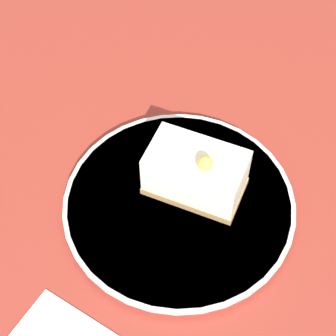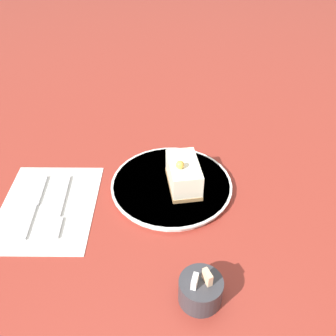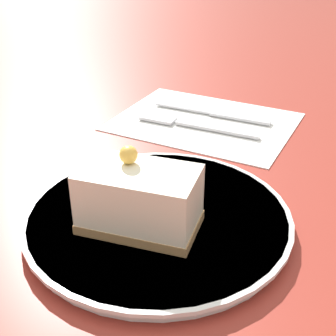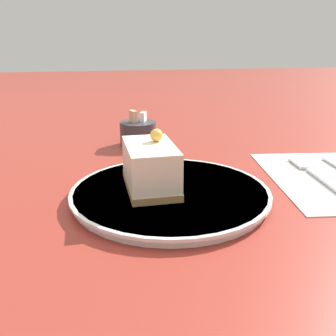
{
  "view_description": "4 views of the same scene",
  "coord_description": "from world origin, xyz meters",
  "px_view_note": "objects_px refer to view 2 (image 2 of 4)",
  "views": [
    {
      "loc": [
        0.3,
        0.12,
        0.53
      ],
      "look_at": [
        -0.01,
        -0.02,
        0.05
      ],
      "focal_mm": 60.0,
      "sensor_mm": 36.0,
      "label": 1
    },
    {
      "loc": [
        0.08,
        0.58,
        0.53
      ],
      "look_at": [
        0.01,
        -0.02,
        0.04
      ],
      "focal_mm": 40.0,
      "sensor_mm": 36.0,
      "label": 2
    },
    {
      "loc": [
        -0.34,
        -0.13,
        0.27
      ],
      "look_at": [
        0.01,
        -0.01,
        0.06
      ],
      "focal_mm": 50.0,
      "sensor_mm": 36.0,
      "label": 3
    },
    {
      "loc": [
        -0.09,
        -0.43,
        0.2
      ],
      "look_at": [
        -0.0,
        0.0,
        0.04
      ],
      "focal_mm": 40.0,
      "sensor_mm": 36.0,
      "label": 4
    }
  ],
  "objects_px": {
    "plate": "(170,186)",
    "fork": "(59,211)",
    "knife": "(37,199)",
    "sugar_bowl": "(201,290)",
    "cake_slice": "(184,174)"
  },
  "relations": [
    {
      "from": "plate",
      "to": "fork",
      "type": "relative_size",
      "value": 1.49
    },
    {
      "from": "knife",
      "to": "fork",
      "type": "bearing_deg",
      "value": 146.56
    },
    {
      "from": "plate",
      "to": "knife",
      "type": "relative_size",
      "value": 1.44
    },
    {
      "from": "plate",
      "to": "knife",
      "type": "distance_m",
      "value": 0.27
    },
    {
      "from": "fork",
      "to": "knife",
      "type": "relative_size",
      "value": 0.96
    },
    {
      "from": "plate",
      "to": "sugar_bowl",
      "type": "relative_size",
      "value": 3.69
    },
    {
      "from": "sugar_bowl",
      "to": "cake_slice",
      "type": "bearing_deg",
      "value": -92.84
    },
    {
      "from": "cake_slice",
      "to": "fork",
      "type": "relative_size",
      "value": 0.62
    },
    {
      "from": "cake_slice",
      "to": "plate",
      "type": "bearing_deg",
      "value": -17.82
    },
    {
      "from": "plate",
      "to": "cake_slice",
      "type": "bearing_deg",
      "value": 163.77
    },
    {
      "from": "cake_slice",
      "to": "sugar_bowl",
      "type": "distance_m",
      "value": 0.25
    },
    {
      "from": "fork",
      "to": "knife",
      "type": "distance_m",
      "value": 0.06
    },
    {
      "from": "fork",
      "to": "sugar_bowl",
      "type": "relative_size",
      "value": 2.47
    },
    {
      "from": "fork",
      "to": "sugar_bowl",
      "type": "height_order",
      "value": "sugar_bowl"
    },
    {
      "from": "sugar_bowl",
      "to": "knife",
      "type": "bearing_deg",
      "value": -41.7
    }
  ]
}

